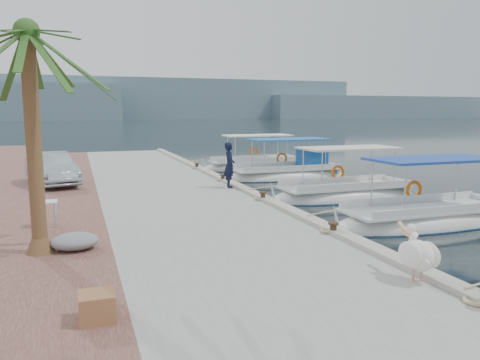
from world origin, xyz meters
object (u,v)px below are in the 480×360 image
object	(u,v)px
pelican	(418,254)
fishing_caique_b	(426,221)
fishing_caique_d	(287,175)
fishing_caique_e	(255,167)
fisherman	(229,165)
fishing_caique_c	(344,196)
parked_car	(51,169)
date_palm	(27,34)

from	to	relation	value
pelican	fishing_caique_b	bearing A→B (deg)	47.59
fishing_caique_d	fishing_caique_e	world-z (taller)	same
pelican	fisherman	distance (m)	11.76
fishing_caique_b	fishing_caique_e	distance (m)	15.93
fishing_caique_d	fisherman	size ratio (longest dim) A/B	3.79
fishing_caique_c	pelican	distance (m)	11.21
fishing_caique_b	fishing_caique_e	world-z (taller)	same
fishing_caique_d	fishing_caique_e	distance (m)	4.49
fishing_caique_d	fishing_caique_e	size ratio (longest dim) A/B	1.03
fishing_caique_e	fisherman	bearing A→B (deg)	-116.90
fisherman	parked_car	distance (m)	7.98
fishing_caique_e	fishing_caique_c	bearing A→B (deg)	-90.55
fishing_caique_c	pelican	xyz separation A→B (m)	(-4.65, -10.15, 0.91)
fishing_caique_b	fishing_caique_c	world-z (taller)	same
fishing_caique_b	fisherman	world-z (taller)	fisherman
fishing_caique_b	pelican	size ratio (longest dim) A/B	5.29
parked_car	pelican	bearing A→B (deg)	-79.53
fishing_caique_e	parked_car	distance (m)	13.44
fishing_caique_b	fishing_caique_e	xyz separation A→B (m)	(-0.00, 15.93, 0.00)
fishing_caique_e	date_palm	bearing A→B (deg)	-125.03
pelican	parked_car	xyz separation A→B (m)	(-7.23, 15.15, 0.18)
fishing_caique_c	fishing_caique_e	distance (m)	10.98
fishing_caique_c	parked_car	xyz separation A→B (m)	(-11.88, 4.99, 1.09)
fishing_caique_b	fishing_caique_e	size ratio (longest dim) A/B	1.00
fishing_caique_e	pelican	xyz separation A→B (m)	(-4.76, -21.14, 0.91)
fishing_caique_b	parked_car	xyz separation A→B (m)	(-11.98, 9.94, 1.09)
fishing_caique_b	pelican	xyz separation A→B (m)	(-4.76, -5.21, 0.91)
fishing_caique_b	fishing_caique_d	size ratio (longest dim) A/B	0.97
fishing_caique_d	date_palm	xyz separation A→B (m)	(-11.97, -12.29, 5.22)
date_palm	parked_car	size ratio (longest dim) A/B	1.35
date_palm	fishing_caique_c	bearing A→B (deg)	26.44
parked_car	fishing_caique_c	bearing A→B (deg)	-37.84
fishing_caique_b	fishing_caique_e	bearing A→B (deg)	90.01
fishing_caique_d	parked_car	distance (m)	12.33
fishing_caique_c	fishing_caique_d	world-z (taller)	same
fishing_caique_b	pelican	distance (m)	7.11
fishing_caique_e	date_palm	distance (m)	21.16
fishing_caique_e	date_palm	xyz separation A→B (m)	(-11.76, -16.78, 5.29)
fishing_caique_e	fisherman	size ratio (longest dim) A/B	3.68
fisherman	parked_car	bearing A→B (deg)	71.62
date_palm	parked_car	world-z (taller)	date_palm
fishing_caique_b	date_palm	size ratio (longest dim) A/B	1.22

